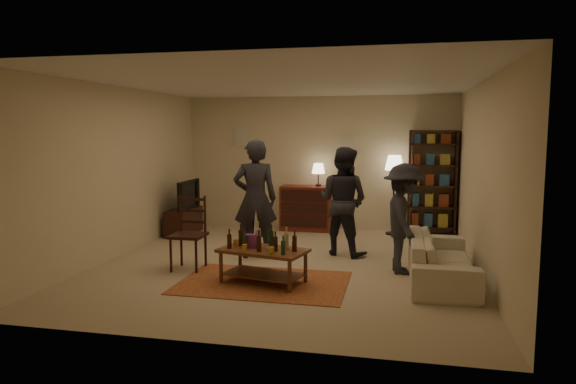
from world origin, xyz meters
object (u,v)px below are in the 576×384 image
(coffee_table, at_px, (263,253))
(floor_lamp, at_px, (394,168))
(sofa, at_px, (441,258))
(dresser, at_px, (306,207))
(bookshelf, at_px, (432,182))
(dining_chair, at_px, (190,230))
(person_by_sofa, at_px, (404,219))
(person_left, at_px, (255,199))
(person_right, at_px, (343,201))
(tv_stand, at_px, (184,215))

(coffee_table, distance_m, floor_lamp, 4.11)
(sofa, bearing_deg, coffee_table, 104.82)
(dresser, distance_m, floor_lamp, 1.91)
(bookshelf, relative_size, sofa, 0.97)
(dining_chair, bearing_deg, sofa, 0.95)
(person_by_sofa, bearing_deg, dining_chair, 88.69)
(coffee_table, distance_m, person_left, 1.52)
(coffee_table, distance_m, bookshelf, 4.50)
(bookshelf, height_order, person_right, bookshelf)
(floor_lamp, xyz_separation_m, person_by_sofa, (0.16, -2.75, -0.52))
(dining_chair, xyz_separation_m, tv_stand, (-1.12, 2.33, -0.19))
(dining_chair, distance_m, bookshelf, 4.89)
(floor_lamp, distance_m, person_by_sofa, 2.81)
(bookshelf, bearing_deg, dining_chair, -137.22)
(person_left, bearing_deg, bookshelf, -156.45)
(tv_stand, bearing_deg, sofa, -25.34)
(tv_stand, relative_size, person_by_sofa, 0.68)
(bookshelf, bearing_deg, tv_stand, -168.20)
(dresser, distance_m, person_left, 2.46)
(sofa, relative_size, person_right, 1.19)
(dining_chair, height_order, person_right, person_right)
(person_by_sofa, bearing_deg, bookshelf, -19.99)
(tv_stand, distance_m, bookshelf, 4.84)
(tv_stand, height_order, person_by_sofa, person_by_sofa)
(coffee_table, bearing_deg, bookshelf, 58.22)
(floor_lamp, relative_size, sofa, 0.74)
(tv_stand, relative_size, bookshelf, 0.52)
(dresser, bearing_deg, person_left, -99.34)
(dining_chair, relative_size, floor_lamp, 0.70)
(tv_stand, bearing_deg, dresser, 22.07)
(tv_stand, height_order, floor_lamp, floor_lamp)
(sofa, xyz_separation_m, person_right, (-1.45, 1.21, 0.57))
(floor_lamp, bearing_deg, tv_stand, -167.94)
(tv_stand, height_order, bookshelf, bookshelf)
(dining_chair, distance_m, floor_lamp, 4.34)
(coffee_table, xyz_separation_m, person_by_sofa, (1.80, 0.91, 0.37))
(person_left, bearing_deg, floor_lamp, -149.75)
(coffee_table, height_order, bookshelf, bookshelf)
(bookshelf, bearing_deg, person_by_sofa, -100.72)
(bookshelf, xyz_separation_m, floor_lamp, (-0.71, -0.13, 0.26))
(tv_stand, xyz_separation_m, dresser, (2.25, 0.91, 0.09))
(bookshelf, bearing_deg, floor_lamp, -169.63)
(sofa, relative_size, person_by_sofa, 1.34)
(floor_lamp, bearing_deg, person_left, -132.44)
(person_left, bearing_deg, dresser, -116.65)
(dining_chair, bearing_deg, bookshelf, 41.66)
(person_left, bearing_deg, dining_chair, 31.81)
(floor_lamp, height_order, person_left, person_left)
(tv_stand, height_order, dresser, dresser)
(person_right, distance_m, person_by_sofa, 1.32)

